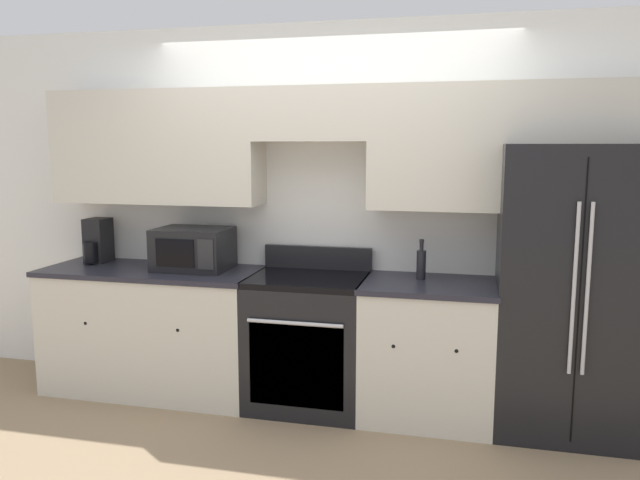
% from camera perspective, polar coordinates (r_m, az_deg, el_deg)
% --- Properties ---
extents(ground_plane, '(12.00, 12.00, 0.00)m').
position_cam_1_polar(ground_plane, '(4.15, -1.05, -16.54)').
color(ground_plane, '#937A5B').
extents(wall_back, '(8.00, 0.39, 2.60)m').
position_cam_1_polar(wall_back, '(4.32, 0.89, 5.15)').
color(wall_back, white).
rests_on(wall_back, ground_plane).
extents(lower_cabinets_left, '(1.55, 0.64, 0.90)m').
position_cam_1_polar(lower_cabinets_left, '(4.70, -14.95, -7.92)').
color(lower_cabinets_left, beige).
rests_on(lower_cabinets_left, ground_plane).
extents(lower_cabinets_right, '(0.85, 0.64, 0.90)m').
position_cam_1_polar(lower_cabinets_right, '(4.16, 9.81, -9.90)').
color(lower_cabinets_right, beige).
rests_on(lower_cabinets_right, ground_plane).
extents(oven_range, '(0.77, 0.65, 1.06)m').
position_cam_1_polar(oven_range, '(4.28, -1.10, -9.18)').
color(oven_range, black).
rests_on(oven_range, ground_plane).
extents(refrigerator, '(0.86, 0.72, 1.77)m').
position_cam_1_polar(refrigerator, '(4.12, 21.88, -4.31)').
color(refrigerator, black).
rests_on(refrigerator, ground_plane).
extents(microwave, '(0.51, 0.39, 0.29)m').
position_cam_1_polar(microwave, '(4.47, -11.50, -0.79)').
color(microwave, black).
rests_on(microwave, lower_cabinets_left).
extents(bottle, '(0.06, 0.06, 0.26)m').
position_cam_1_polar(bottle, '(4.12, 9.23, -2.13)').
color(bottle, black).
rests_on(bottle, lower_cabinets_right).
extents(coffee_maker, '(0.15, 0.25, 0.33)m').
position_cam_1_polar(coffee_maker, '(4.94, -19.69, -0.17)').
color(coffee_maker, black).
rests_on(coffee_maker, lower_cabinets_left).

